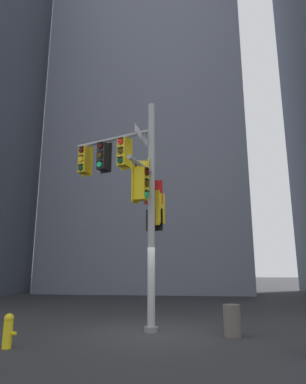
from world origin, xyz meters
name	(u,v)px	position (x,y,z in m)	size (l,w,h in m)	color
ground	(151,332)	(0.00, 0.00, 0.00)	(120.00, 120.00, 0.00)	#2D2D30
building_mid_block	(153,94)	(-2.59, 21.25, 19.75)	(15.91, 15.91, 39.49)	slate
signal_pole_assembly	(133,185)	(-0.66, 0.17, 4.60)	(3.45, 3.06, 7.40)	#9EA0A3
fire_hydrant	(8,330)	(-3.15, -2.46, 0.42)	(0.33, 0.23, 0.80)	yellow
trash_bin	(232,320)	(2.34, -0.38, 0.43)	(0.48, 0.48, 0.86)	#59514C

